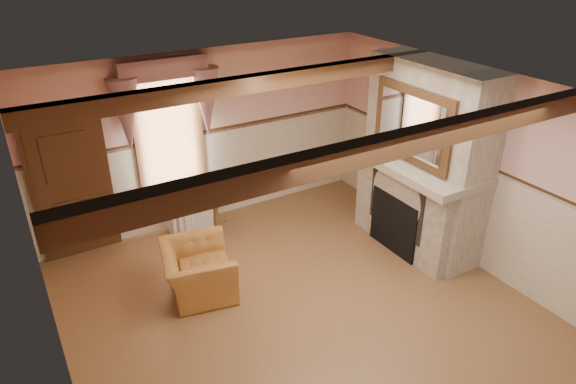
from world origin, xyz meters
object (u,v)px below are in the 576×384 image
radiator (190,214)px  side_table (216,210)px  mantel_clock (389,140)px  armchair (198,271)px  bowl (427,162)px  oil_lamp (392,138)px

radiator → side_table: bearing=6.2°
radiator → mantel_clock: (2.73, -1.48, 1.22)m
armchair → mantel_clock: 3.43m
bowl → radiator: bearing=139.9°
side_table → radiator: radiator is taller
armchair → mantel_clock: size_ratio=4.25×
armchair → bowl: 3.49m
mantel_clock → side_table: bearing=148.2°
armchair → radiator: bearing=-5.5°
side_table → radiator: bearing=173.2°
bowl → mantel_clock: 0.82m
radiator → oil_lamp: oil_lamp is taller
side_table → bowl: (2.30, -2.24, 1.19)m
armchair → mantel_clock: (3.21, 0.08, 1.19)m
bowl → side_table: bearing=135.8°
mantel_clock → armchair: bearing=-178.5°
side_table → radiator: size_ratio=0.79×
bowl → mantel_clock: size_ratio=1.49×
mantel_clock → oil_lamp: (0.00, -0.06, 0.04)m
radiator → mantel_clock: mantel_clock is taller
bowl → oil_lamp: 0.76m
bowl → oil_lamp: (0.00, 0.75, 0.10)m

